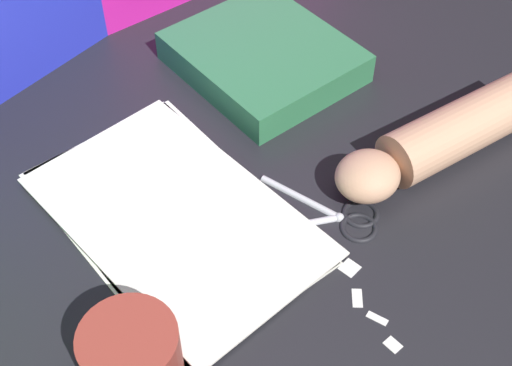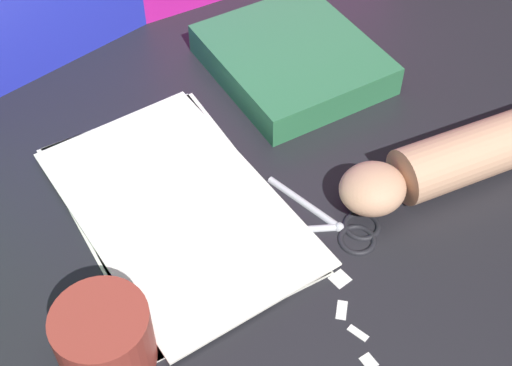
% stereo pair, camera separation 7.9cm
% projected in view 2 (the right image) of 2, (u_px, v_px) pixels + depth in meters
% --- Properties ---
extents(ground_plane, '(6.00, 6.00, 0.00)m').
position_uv_depth(ground_plane, '(268.00, 233.00, 0.82)').
color(ground_plane, black).
extents(paper_stack, '(0.23, 0.36, 0.01)m').
position_uv_depth(paper_stack, '(175.00, 206.00, 0.84)').
color(paper_stack, white).
rests_on(paper_stack, ground_plane).
extents(book_closed, '(0.21, 0.24, 0.04)m').
position_uv_depth(book_closed, '(292.00, 59.00, 1.00)').
color(book_closed, '#2D7247').
rests_on(book_closed, ground_plane).
extents(scissors, '(0.15, 0.16, 0.01)m').
position_uv_depth(scissors, '(336.00, 224.00, 0.82)').
color(scissors, silver).
rests_on(scissors, ground_plane).
extents(hand_forearm, '(0.32, 0.11, 0.07)m').
position_uv_depth(hand_forearm, '(461.00, 157.00, 0.85)').
color(hand_forearm, tan).
rests_on(hand_forearm, ground_plane).
extents(paper_scrap_near, '(0.01, 0.02, 0.00)m').
position_uv_depth(paper_scrap_near, '(370.00, 361.00, 0.71)').
color(paper_scrap_near, white).
rests_on(paper_scrap_near, ground_plane).
extents(paper_scrap_mid, '(0.01, 0.02, 0.00)m').
position_uv_depth(paper_scrap_mid, '(358.00, 333.00, 0.73)').
color(paper_scrap_mid, white).
rests_on(paper_scrap_mid, ground_plane).
extents(paper_scrap_far, '(0.02, 0.02, 0.00)m').
position_uv_depth(paper_scrap_far, '(342.00, 310.00, 0.75)').
color(paper_scrap_far, white).
rests_on(paper_scrap_far, ground_plane).
extents(paper_scrap_side, '(0.02, 0.02, 0.00)m').
position_uv_depth(paper_scrap_side, '(340.00, 279.00, 0.78)').
color(paper_scrap_side, white).
rests_on(paper_scrap_side, ground_plane).
extents(mug, '(0.09, 0.09, 0.08)m').
position_uv_depth(mug, '(104.00, 339.00, 0.68)').
color(mug, '#99382D').
rests_on(mug, ground_plane).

